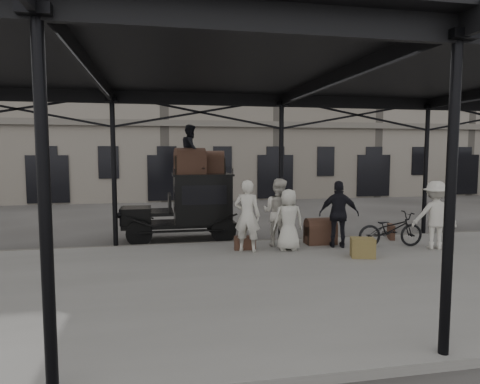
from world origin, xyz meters
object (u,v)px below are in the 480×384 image
object	(u,v)px
porter_official	(339,214)
taxi	(192,204)
steamer_trunk_roof_near	(190,163)
steamer_trunk_platform	(320,233)
bicycle	(390,229)
porter_left	(247,216)

from	to	relation	value
porter_official	taxi	bearing A→B (deg)	-13.92
taxi	steamer_trunk_roof_near	bearing A→B (deg)	-108.07
porter_official	steamer_trunk_roof_near	bearing A→B (deg)	-10.82
steamer_trunk_platform	bicycle	bearing A→B (deg)	-23.33
taxi	bicycle	world-z (taller)	taxi
taxi	porter_official	world-z (taller)	taxi
porter_left	steamer_trunk_platform	xyz separation A→B (m)	(2.35, 0.54, -0.66)
steamer_trunk_roof_near	steamer_trunk_platform	bearing A→B (deg)	-33.54
bicycle	steamer_trunk_roof_near	size ratio (longest dim) A/B	2.05
steamer_trunk_platform	steamer_trunk_roof_near	bearing A→B (deg)	154.53
porter_official	steamer_trunk_platform	world-z (taller)	porter_official
porter_left	bicycle	xyz separation A→B (m)	(4.17, -0.24, -0.48)
porter_left	steamer_trunk_roof_near	world-z (taller)	steamer_trunk_roof_near
taxi	bicycle	bearing A→B (deg)	-27.03
taxi	steamer_trunk_platform	xyz separation A→B (m)	(3.64, -2.01, -0.73)
taxi	steamer_trunk_platform	size ratio (longest dim) A/B	4.12
porter_official	bicycle	distance (m)	1.57
porter_left	porter_official	distance (m)	2.69
bicycle	steamer_trunk_platform	world-z (taller)	bicycle
steamer_trunk_platform	porter_official	bearing A→B (deg)	-57.96
taxi	porter_official	xyz separation A→B (m)	(3.98, -2.54, -0.10)
porter_official	bicycle	world-z (taller)	porter_official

